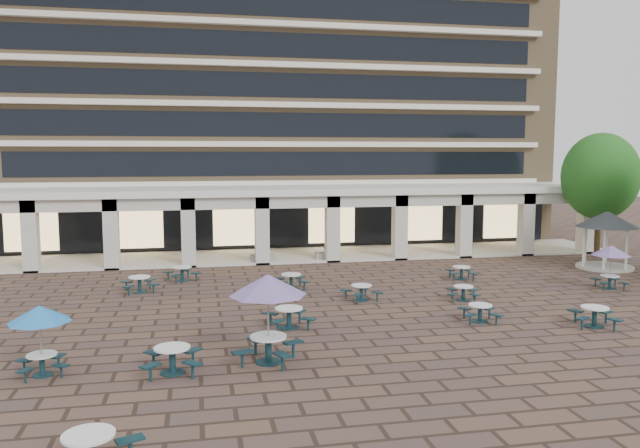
{
  "coord_description": "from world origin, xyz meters",
  "views": [
    {
      "loc": [
        -5.85,
        -23.78,
        6.47
      ],
      "look_at": [
        -0.52,
        3.0,
        3.38
      ],
      "focal_mm": 35.0,
      "sensor_mm": 36.0,
      "label": 1
    }
  ],
  "objects_px": {
    "planter_left": "(263,254)",
    "planter_right": "(328,252)",
    "picnic_table_0": "(172,357)",
    "picnic_table_2": "(595,315)",
    "gazebo": "(607,226)"
  },
  "relations": [
    {
      "from": "planter_left",
      "to": "planter_right",
      "type": "height_order",
      "value": "planter_left"
    },
    {
      "from": "picnic_table_0",
      "to": "picnic_table_2",
      "type": "xyz_separation_m",
      "value": [
        15.37,
        2.03,
        -0.03
      ]
    },
    {
      "from": "picnic_table_2",
      "to": "planter_right",
      "type": "xyz_separation_m",
      "value": [
        -6.79,
        16.31,
        0.04
      ]
    },
    {
      "from": "picnic_table_0",
      "to": "picnic_table_2",
      "type": "bearing_deg",
      "value": 7.94
    },
    {
      "from": "picnic_table_0",
      "to": "planter_right",
      "type": "height_order",
      "value": "planter_right"
    },
    {
      "from": "planter_right",
      "to": "picnic_table_2",
      "type": "bearing_deg",
      "value": -67.39
    },
    {
      "from": "picnic_table_0",
      "to": "planter_left",
      "type": "relative_size",
      "value": 1.21
    },
    {
      "from": "picnic_table_0",
      "to": "gazebo",
      "type": "bearing_deg",
      "value": 28.82
    },
    {
      "from": "picnic_table_2",
      "to": "planter_right",
      "type": "relative_size",
      "value": 1.37
    },
    {
      "from": "picnic_table_0",
      "to": "gazebo",
      "type": "relative_size",
      "value": 0.52
    },
    {
      "from": "picnic_table_2",
      "to": "planter_left",
      "type": "relative_size",
      "value": 1.37
    },
    {
      "from": "planter_left",
      "to": "planter_right",
      "type": "relative_size",
      "value": 1.0
    },
    {
      "from": "planter_right",
      "to": "gazebo",
      "type": "bearing_deg",
      "value": -20.78
    },
    {
      "from": "picnic_table_2",
      "to": "picnic_table_0",
      "type": "bearing_deg",
      "value": -151.18
    },
    {
      "from": "picnic_table_2",
      "to": "gazebo",
      "type": "height_order",
      "value": "gazebo"
    }
  ]
}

